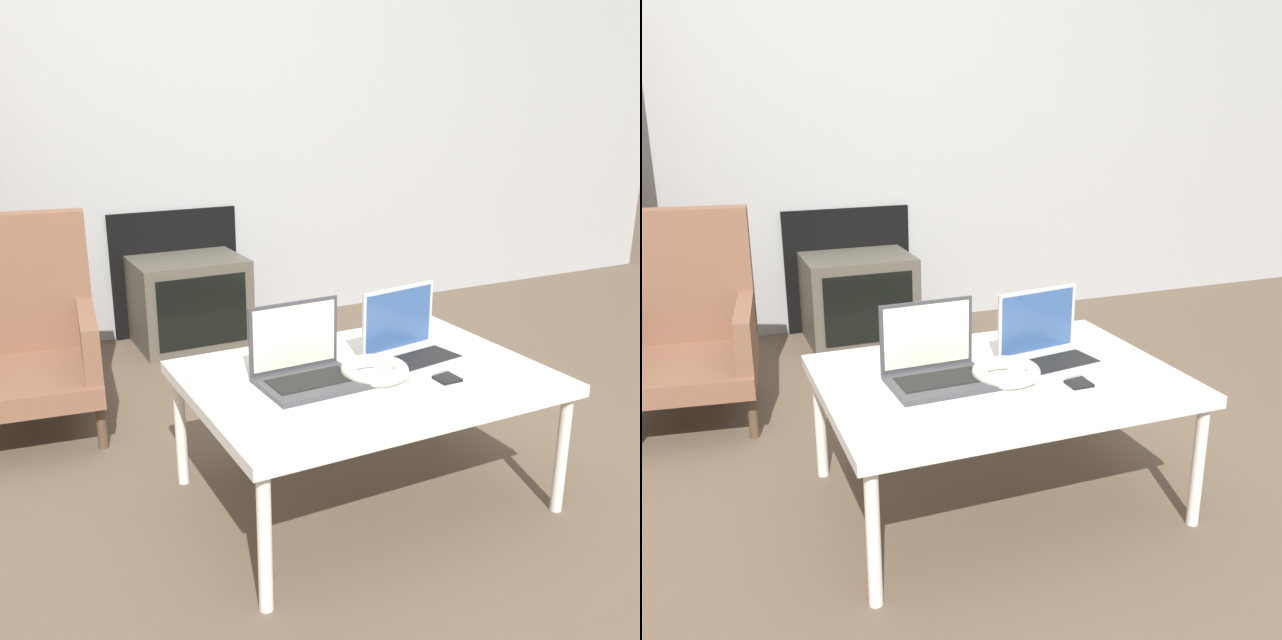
{
  "view_description": "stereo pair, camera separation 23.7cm",
  "coord_description": "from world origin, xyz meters",
  "views": [
    {
      "loc": [
        -1.04,
        -1.55,
        1.21
      ],
      "look_at": [
        0.0,
        0.46,
        0.5
      ],
      "focal_mm": 40.0,
      "sensor_mm": 36.0,
      "label": 1
    },
    {
      "loc": [
        -0.83,
        -1.65,
        1.21
      ],
      "look_at": [
        0.0,
        0.46,
        0.5
      ],
      "focal_mm": 40.0,
      "sensor_mm": 36.0,
      "label": 2
    }
  ],
  "objects": [
    {
      "name": "ground_plane",
      "position": [
        0.0,
        0.0,
        0.0
      ],
      "size": [
        14.0,
        14.0,
        0.0
      ],
      "primitive_type": "plane",
      "color": "brown"
    },
    {
      "name": "wall_back",
      "position": [
        -0.0,
        2.11,
        1.29
      ],
      "size": [
        7.0,
        0.08,
        2.6
      ],
      "color": "#999999",
      "rests_on": "ground_plane"
    },
    {
      "name": "headphones",
      "position": [
        0.01,
        0.12,
        0.44
      ],
      "size": [
        0.2,
        0.2,
        0.04
      ],
      "color": "beige",
      "rests_on": "table"
    },
    {
      "name": "laptop_right",
      "position": [
        0.18,
        0.19,
        0.47
      ],
      "size": [
        0.32,
        0.26,
        0.22
      ],
      "rotation": [
        0.0,
        0.0,
        0.15
      ],
      "color": "#B2B2B7",
      "rests_on": "table"
    },
    {
      "name": "tv",
      "position": [
        -0.03,
        1.84,
        0.22
      ],
      "size": [
        0.54,
        0.43,
        0.44
      ],
      "color": "#4C473D",
      "rests_on": "ground_plane"
    },
    {
      "name": "table",
      "position": [
        0.0,
        0.16,
        0.39
      ],
      "size": [
        1.05,
        0.77,
        0.42
      ],
      "color": "silver",
      "rests_on": "ground_plane"
    },
    {
      "name": "phone",
      "position": [
        0.18,
        0.04,
        0.42
      ],
      "size": [
        0.07,
        0.14,
        0.01
      ],
      "color": "black",
      "rests_on": "table"
    },
    {
      "name": "laptop_left",
      "position": [
        -0.19,
        0.19,
        0.47
      ],
      "size": [
        0.3,
        0.23,
        0.22
      ],
      "rotation": [
        0.0,
        0.0,
        0.03
      ],
      "color": "#38383D",
      "rests_on": "table"
    },
    {
      "name": "armchair",
      "position": [
        -0.87,
        1.22,
        0.38
      ],
      "size": [
        0.61,
        0.64,
        0.8
      ],
      "rotation": [
        0.0,
        0.0,
        -0.13
      ],
      "color": "brown",
      "rests_on": "ground_plane"
    }
  ]
}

